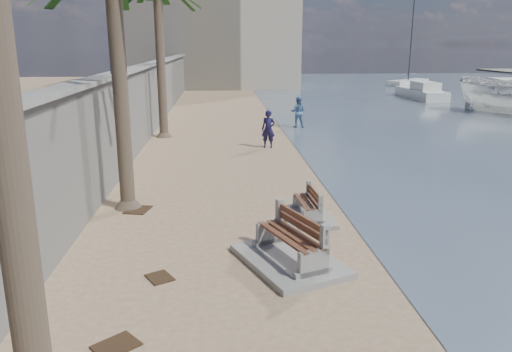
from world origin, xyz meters
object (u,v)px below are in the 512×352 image
bench_far (307,207)px  yacht_far (421,94)px  person_a (268,126)px  sailboat_west (408,82)px  bench_near (290,244)px  person_b (298,110)px  yacht_near (502,90)px

bench_far → yacht_far: (15.30, 30.24, 0.00)m
person_a → sailboat_west: sailboat_west is taller
bench_near → person_a: (0.75, 12.53, 0.52)m
person_b → yacht_far: size_ratio=0.27×
yacht_near → yacht_far: same height
bench_near → sailboat_west: (20.60, 47.84, -0.13)m
yacht_near → sailboat_west: (-5.01, 11.25, -0.02)m
yacht_near → yacht_far: 10.07m
person_b → sailboat_west: sailboat_west is taller
person_a → yacht_far: (15.42, 20.54, -0.63)m
yacht_near → sailboat_west: 12.32m
bench_near → person_b: person_b is taller
yacht_far → sailboat_west: size_ratio=0.71×
bench_near → yacht_far: yacht_far is taller
person_a → yacht_far: person_a is taller
person_a → yacht_far: size_ratio=0.27×
bench_far → person_b: 15.50m
sailboat_west → person_a: bearing=-119.3°
yacht_far → bench_near: bearing=153.6°
bench_near → yacht_far: bearing=64.0°
person_a → yacht_near: person_a is taller
yacht_far → sailboat_west: 15.42m
bench_near → person_b: size_ratio=1.54×
person_b → yacht_near: (22.62, 18.42, -0.62)m
bench_far → person_a: (-0.12, 9.70, 0.64)m
bench_far → bench_near: bearing=-107.0°
bench_near → sailboat_west: sailboat_west is taller
person_a → sailboat_west: (19.85, 35.31, -0.65)m
person_b → sailboat_west: (17.61, 29.67, -0.64)m
person_a → yacht_near: size_ratio=0.19×
bench_near → sailboat_west: size_ratio=0.29×
person_a → yacht_near: bearing=61.0°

